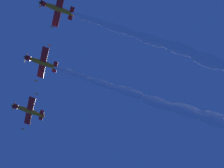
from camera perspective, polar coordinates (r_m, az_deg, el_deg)
airplane_lead at (r=74.76m, az=-9.36°, el=12.51°), size 7.26×7.54×3.74m
airplane_left_wingman at (r=77.17m, az=-11.93°, el=3.60°), size 7.18×7.52×4.18m
airplane_right_wingman at (r=80.62m, az=-14.05°, el=-4.38°), size 7.23×7.55×3.88m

